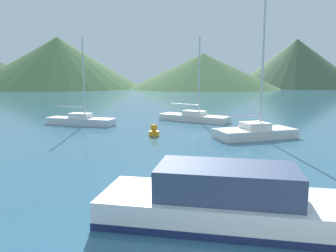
% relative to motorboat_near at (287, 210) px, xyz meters
% --- Properties ---
extents(motorboat_near, '(9.71, 4.24, 2.30)m').
position_rel_motorboat_near_xyz_m(motorboat_near, '(0.00, 0.00, 0.00)').
color(motorboat_near, white).
rests_on(motorboat_near, ground_plane).
extents(sailboat_inner, '(5.54, 3.52, 9.01)m').
position_rel_motorboat_near_xyz_m(sailboat_inner, '(2.80, 12.55, -0.05)').
color(sailboat_inner, white).
rests_on(sailboat_inner, ground_plane).
extents(sailboat_middle, '(6.21, 4.99, 7.24)m').
position_rel_motorboat_near_xyz_m(sailboat_middle, '(-0.28, 20.59, -0.11)').
color(sailboat_middle, white).
rests_on(sailboat_middle, ground_plane).
extents(sailboat_outer, '(5.91, 3.19, 6.96)m').
position_rel_motorboat_near_xyz_m(sailboat_outer, '(-9.78, 18.68, -0.08)').
color(sailboat_outer, white).
rests_on(sailboat_outer, ground_plane).
extents(buoy_marker, '(0.69, 0.69, 0.79)m').
position_rel_motorboat_near_xyz_m(buoy_marker, '(-3.69, 13.45, -0.16)').
color(buoy_marker, orange).
rests_on(buoy_marker, ground_plane).
extents(hill_west, '(41.45, 41.45, 8.46)m').
position_rel_motorboat_near_xyz_m(hill_west, '(-55.95, 104.59, 3.75)').
color(hill_west, '#4C6647').
rests_on(hill_west, ground_plane).
extents(hill_central, '(55.05, 55.05, 16.62)m').
position_rel_motorboat_near_xyz_m(hill_central, '(-36.58, 102.47, 7.83)').
color(hill_central, '#3D6038').
rests_on(hill_central, ground_plane).
extents(hill_east, '(47.87, 47.87, 11.01)m').
position_rel_motorboat_near_xyz_m(hill_east, '(10.64, 96.82, 5.02)').
color(hill_east, '#3D6038').
rests_on(hill_east, ground_plane).
extents(hill_far_east, '(42.58, 42.58, 16.59)m').
position_rel_motorboat_near_xyz_m(hill_far_east, '(44.02, 105.80, 7.81)').
color(hill_far_east, '#4C6647').
rests_on(hill_far_east, ground_plane).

